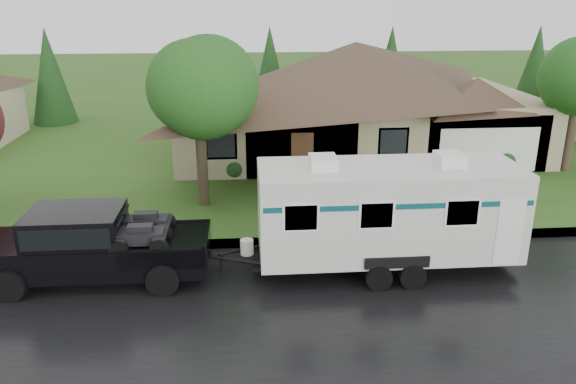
# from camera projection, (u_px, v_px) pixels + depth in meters

# --- Properties ---
(ground) EXTENTS (140.00, 140.00, 0.00)m
(ground) POSITION_uv_depth(u_px,v_px,m) (373.00, 271.00, 17.20)
(ground) COLOR #2F5119
(ground) RESTS_ON ground
(road) EXTENTS (140.00, 8.00, 0.01)m
(road) POSITION_uv_depth(u_px,v_px,m) (389.00, 305.00, 15.32)
(road) COLOR black
(road) RESTS_ON ground
(curb) EXTENTS (140.00, 0.50, 0.15)m
(curb) POSITION_uv_depth(u_px,v_px,m) (358.00, 239.00, 19.29)
(curb) COLOR gray
(curb) RESTS_ON ground
(lawn) EXTENTS (140.00, 26.00, 0.15)m
(lawn) POSITION_uv_depth(u_px,v_px,m) (313.00, 146.00, 31.28)
(lawn) COLOR #2F5119
(lawn) RESTS_ON ground
(house_main) EXTENTS (19.44, 10.80, 6.90)m
(house_main) POSITION_uv_depth(u_px,v_px,m) (360.00, 85.00, 29.20)
(house_main) COLOR tan
(house_main) RESTS_ON lawn
(tree_left_green) EXTENTS (3.84, 3.84, 6.35)m
(tree_left_green) POSITION_uv_depth(u_px,v_px,m) (198.00, 93.00, 20.88)
(tree_left_green) COLOR #382B1E
(tree_left_green) RESTS_ON lawn
(shrub_row) EXTENTS (13.60, 1.00, 1.00)m
(shrub_row) POSITION_uv_depth(u_px,v_px,m) (371.00, 164.00, 25.88)
(shrub_row) COLOR #143814
(shrub_row) RESTS_ON lawn
(pickup_truck) EXTENTS (6.59, 2.51, 2.20)m
(pickup_truck) POSITION_uv_depth(u_px,v_px,m) (89.00, 243.00, 16.35)
(pickup_truck) COLOR black
(pickup_truck) RESTS_ON ground
(travel_trailer) EXTENTS (8.13, 2.86, 3.65)m
(travel_trailer) POSITION_uv_depth(u_px,v_px,m) (388.00, 210.00, 16.77)
(travel_trailer) COLOR silver
(travel_trailer) RESTS_ON ground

